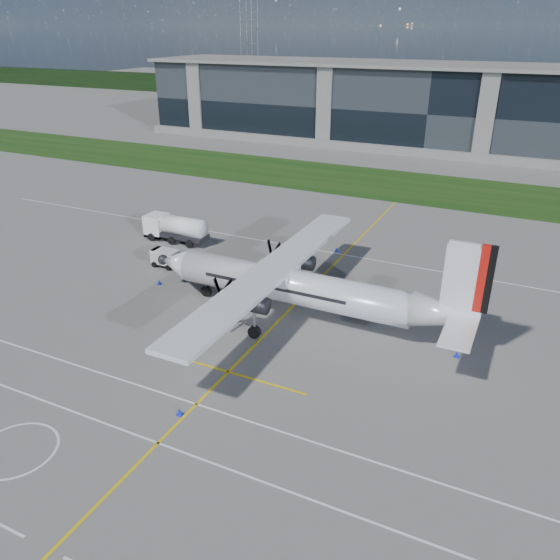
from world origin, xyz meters
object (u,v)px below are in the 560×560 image
pylon_west (249,48)px  safety_cone_nose_stbd (187,278)px  fuel_tanker_truck (172,228)px  baggage_tug (165,258)px  ground_crew_person (199,267)px  safety_cone_tail (457,354)px  safety_cone_portwing (180,412)px  safety_cone_fwd (159,282)px  safety_cone_stbdwing (337,249)px  turboprop_aircraft (303,270)px

pylon_west → safety_cone_nose_stbd: (71.71, -144.56, -14.75)m
fuel_tanker_truck → baggage_tug: fuel_tanker_truck is taller
safety_cone_nose_stbd → ground_crew_person: bearing=68.6°
pylon_west → safety_cone_tail: 176.87m
fuel_tanker_truck → ground_crew_person: fuel_tanker_truck is taller
safety_cone_portwing → safety_cone_fwd: (-12.82, 14.91, 0.00)m
fuel_tanker_truck → safety_cone_tail: fuel_tanker_truck is taller
pylon_west → safety_cone_portwing: pylon_west is taller
fuel_tanker_truck → safety_cone_stbdwing: fuel_tanker_truck is taller
ground_crew_person → safety_cone_fwd: 3.99m
baggage_tug → safety_cone_fwd: baggage_tug is taller
ground_crew_person → safety_cone_portwing: ground_crew_person is taller
pylon_west → safety_cone_nose_stbd: pylon_west is taller
safety_cone_tail → safety_cone_portwing: size_ratio=1.00×
safety_cone_portwing → fuel_tanker_truck: bearing=126.6°
safety_cone_fwd → safety_cone_nose_stbd: bearing=44.8°
baggage_tug → fuel_tanker_truck: bearing=120.6°
safety_cone_stbdwing → safety_cone_portwing: bearing=-88.7°
turboprop_aircraft → baggage_tug: size_ratio=10.26×
ground_crew_person → safety_cone_portwing: 20.86m
safety_cone_fwd → safety_cone_portwing: bearing=-49.3°
turboprop_aircraft → ground_crew_person: turboprop_aircraft is taller
fuel_tanker_truck → safety_cone_portwing: (18.58, -25.01, -1.22)m
pylon_west → safety_cone_portwing: (82.66, -161.33, -14.75)m
pylon_west → safety_cone_stbdwing: size_ratio=60.00×
safety_cone_portwing → safety_cone_nose_stbd: bearing=123.1°
baggage_tug → safety_cone_nose_stbd: bearing=-26.5°
safety_cone_portwing → turboprop_aircraft: bearing=82.6°
pylon_west → safety_cone_nose_stbd: 162.04m
safety_cone_portwing → safety_cone_fwd: size_ratio=1.00×
turboprop_aircraft → baggage_tug: 17.60m
safety_cone_stbdwing → ground_crew_person: bearing=-129.5°
pylon_west → safety_cone_fwd: bearing=-64.5°
safety_cone_nose_stbd → pylon_west: bearing=116.4°
safety_cone_nose_stbd → turboprop_aircraft: bearing=-9.0°
safety_cone_stbdwing → pylon_west: bearing=122.0°
turboprop_aircraft → safety_cone_fwd: bearing=179.3°
turboprop_aircraft → safety_cone_fwd: size_ratio=58.57×
baggage_tug → safety_cone_nose_stbd: 4.42m
fuel_tanker_truck → safety_cone_stbdwing: 18.60m
safety_cone_portwing → safety_cone_stbdwing: same height
safety_cone_tail → ground_crew_person: bearing=171.4°
pylon_west → turboprop_aircraft: 169.56m
baggage_tug → ground_crew_person: size_ratio=1.48×
fuel_tanker_truck → safety_cone_tail: 34.78m
safety_cone_portwing → safety_cone_nose_stbd: (-10.95, 16.77, 0.00)m
baggage_tug → safety_cone_tail: size_ratio=5.71×
safety_cone_portwing → safety_cone_nose_stbd: 20.03m
safety_cone_tail → safety_cone_portwing: (-14.48, -14.26, 0.00)m
turboprop_aircraft → safety_cone_tail: 13.24m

